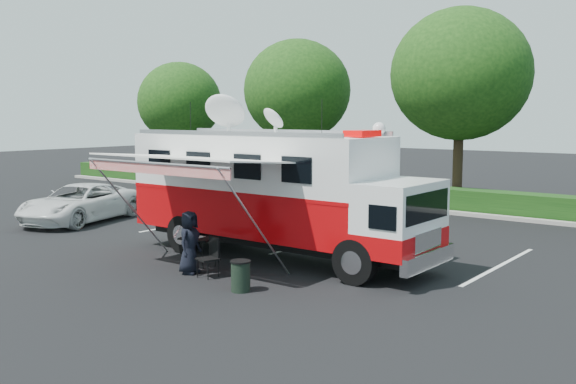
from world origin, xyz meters
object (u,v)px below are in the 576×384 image
at_px(white_suv, 80,222).
at_px(command_truck, 275,191).
at_px(folding_table, 199,239).
at_px(trash_bin, 241,276).

bearing_deg(white_suv, command_truck, -17.58).
distance_m(folding_table, trash_bin, 2.92).
xyz_separation_m(command_truck, trash_bin, (1.60, -3.32, -1.59)).
distance_m(command_truck, folding_table, 2.64).
height_order(command_truck, folding_table, command_truck).
bearing_deg(trash_bin, folding_table, 155.25).
bearing_deg(command_truck, white_suv, 178.13).
bearing_deg(folding_table, white_suv, 164.91).
relative_size(white_suv, folding_table, 5.03).
bearing_deg(command_truck, trash_bin, -64.22).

